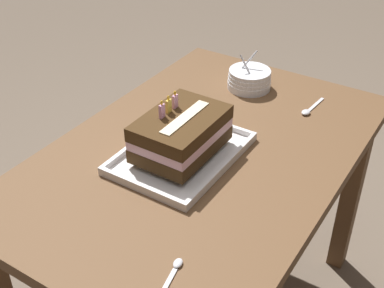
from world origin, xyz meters
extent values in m
cube|color=brown|center=(0.00, 0.00, 0.71)|extent=(1.16, 0.76, 0.04)
cube|color=brown|center=(0.52, -0.32, 0.35)|extent=(0.06, 0.06, 0.70)
cube|color=brown|center=(0.52, 0.32, 0.35)|extent=(0.06, 0.06, 0.70)
cube|color=silver|center=(-0.06, 0.03, 0.74)|extent=(0.37, 0.27, 0.01)
cube|color=silver|center=(-0.06, -0.10, 0.75)|extent=(0.37, 0.01, 0.02)
cube|color=silver|center=(-0.06, 0.16, 0.75)|extent=(0.37, 0.01, 0.02)
cube|color=silver|center=(-0.24, 0.03, 0.75)|extent=(0.01, 0.25, 0.02)
cube|color=silver|center=(0.12, 0.03, 0.75)|extent=(0.01, 0.25, 0.02)
cube|color=#3F2912|center=(-0.06, 0.03, 0.78)|extent=(0.25, 0.17, 0.04)
cube|color=beige|center=(-0.06, 0.03, 0.81)|extent=(0.25, 0.17, 0.03)
cube|color=#3F2912|center=(-0.06, 0.03, 0.84)|extent=(0.25, 0.17, 0.04)
cube|color=beige|center=(-0.06, 0.02, 0.86)|extent=(0.19, 0.03, 0.00)
cube|color=#E099C6|center=(-0.09, 0.07, 0.88)|extent=(0.02, 0.01, 0.04)
ellipsoid|color=yellow|center=(-0.09, 0.07, 0.90)|extent=(0.01, 0.01, 0.01)
cube|color=#EFC64C|center=(-0.06, 0.07, 0.88)|extent=(0.02, 0.01, 0.04)
ellipsoid|color=yellow|center=(-0.06, 0.07, 0.90)|extent=(0.01, 0.01, 0.01)
cube|color=#E099C6|center=(-0.03, 0.07, 0.88)|extent=(0.02, 0.01, 0.04)
ellipsoid|color=yellow|center=(-0.03, 0.07, 0.90)|extent=(0.01, 0.01, 0.01)
cylinder|color=white|center=(0.39, 0.06, 0.74)|extent=(0.15, 0.15, 0.02)
cylinder|color=white|center=(0.39, 0.06, 0.76)|extent=(0.14, 0.14, 0.02)
cylinder|color=white|center=(0.39, 0.06, 0.77)|extent=(0.14, 0.14, 0.02)
cylinder|color=white|center=(0.39, 0.06, 0.79)|extent=(0.14, 0.14, 0.02)
cylinder|color=silver|center=(0.37, 0.06, 0.82)|extent=(0.02, 0.06, 0.07)
cylinder|color=silver|center=(0.41, 0.08, 0.82)|extent=(0.05, 0.05, 0.07)
ellipsoid|color=silver|center=(-0.39, -0.18, 0.74)|extent=(0.03, 0.02, 0.01)
cube|color=silver|center=(-0.46, -0.19, 0.73)|extent=(0.11, 0.03, 0.00)
ellipsoid|color=silver|center=(0.33, -0.17, 0.74)|extent=(0.04, 0.03, 0.01)
cube|color=silver|center=(0.40, -0.17, 0.73)|extent=(0.10, 0.02, 0.00)
camera|label=1|loc=(-1.01, -0.61, 1.55)|focal=48.25mm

